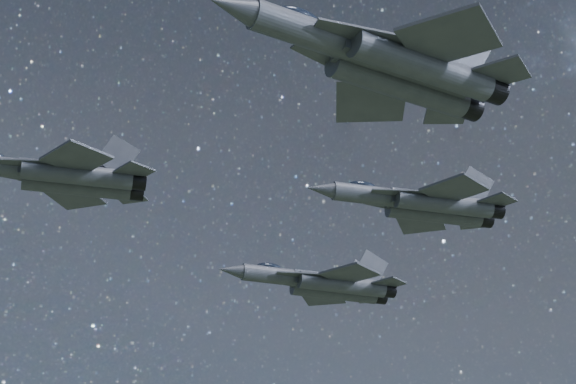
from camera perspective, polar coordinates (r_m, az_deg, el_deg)
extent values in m
cylinder|color=#363944|center=(66.43, -17.88, 1.56)|extent=(6.98, 2.09, 1.45)
cube|color=#363944|center=(66.13, -13.74, 1.10)|extent=(7.71, 2.11, 1.21)
cylinder|color=#363944|center=(65.11, -13.43, 1.09)|extent=(7.90, 2.18, 1.45)
cylinder|color=#363944|center=(66.78, -13.48, 0.40)|extent=(7.90, 2.18, 1.45)
cylinder|color=black|center=(65.18, -9.70, 0.70)|extent=(1.33, 1.45, 1.34)
cylinder|color=black|center=(66.85, -9.84, 0.02)|extent=(1.33, 1.45, 1.34)
cube|color=#363944|center=(65.12, -16.48, 1.81)|extent=(4.91, 1.49, 0.11)
cube|color=#363944|center=(67.37, -16.45, 0.86)|extent=(4.92, 2.35, 0.11)
cube|color=#363944|center=(63.20, -13.52, 2.14)|extent=(5.23, 5.32, 0.19)
cube|color=#363944|center=(68.88, -13.68, -0.24)|extent=(4.94, 5.15, 0.19)
cube|color=#363944|center=(64.16, -9.92, 1.35)|extent=(3.09, 3.13, 0.14)
cube|color=#363944|center=(68.01, -10.23, -0.24)|extent=(2.91, 3.00, 0.14)
cube|color=#363944|center=(65.70, -10.93, 2.31)|extent=(3.24, 0.49, 3.31)
cube|color=#363944|center=(67.77, -11.07, 1.42)|extent=(3.20, 0.71, 3.31)
cylinder|color=#363944|center=(84.09, -0.44, -5.47)|extent=(7.82, 2.95, 1.61)
cone|color=#363944|center=(82.76, -3.72, -5.08)|extent=(2.70, 1.87, 1.45)
ellipsoid|color=black|center=(84.01, -1.24, -4.88)|extent=(2.62, 1.51, 0.80)
cube|color=#363944|center=(85.82, 2.99, -5.90)|extent=(8.63, 3.04, 1.35)
cylinder|color=#363944|center=(84.91, 3.52, -6.00)|extent=(8.84, 3.14, 1.61)
cylinder|color=#363944|center=(86.71, 3.00, -6.43)|extent=(8.84, 3.14, 1.61)
cylinder|color=black|center=(86.74, 6.45, -6.31)|extent=(1.59, 1.71, 1.49)
cylinder|color=black|center=(88.51, 5.89, -6.73)|extent=(1.59, 1.71, 1.49)
cube|color=#363944|center=(83.38, 1.08, -5.38)|extent=(5.40, 1.21, 0.12)
cube|color=#363944|center=(85.86, 0.45, -5.99)|extent=(5.43, 3.01, 0.12)
cube|color=#363944|center=(82.75, 4.02, -5.30)|extent=(5.90, 5.94, 0.21)
cube|color=#363944|center=(88.90, 2.28, -6.79)|extent=(5.30, 5.59, 0.21)
cube|color=#363944|center=(85.49, 6.57, -5.87)|extent=(3.49, 3.51, 0.16)
cube|color=#363944|center=(89.57, 5.29, -6.85)|extent=(3.11, 3.24, 0.16)
cube|color=#363944|center=(86.48, 5.40, -4.91)|extent=(3.61, 0.63, 3.68)
cube|color=#363944|center=(88.70, 4.72, -5.47)|extent=(3.52, 1.09, 3.68)
cylinder|color=#363944|center=(49.03, 2.01, 10.03)|extent=(8.25, 4.52, 1.72)
cone|color=#363944|center=(47.00, -3.65, 11.86)|extent=(3.03, 2.39, 1.55)
ellipsoid|color=black|center=(48.97, 0.64, 11.26)|extent=(2.87, 2.02, 0.85)
cube|color=#363944|center=(51.72, 7.51, 8.08)|extent=(9.05, 4.77, 1.44)
cylinder|color=#363944|center=(50.96, 8.69, 8.06)|extent=(9.28, 4.91, 1.72)
cylinder|color=#363944|center=(52.41, 7.22, 6.92)|extent=(9.28, 4.91, 1.72)
cylinder|color=black|center=(53.85, 13.01, 6.47)|extent=(1.91, 2.00, 1.59)
cylinder|color=black|center=(55.22, 11.51, 5.45)|extent=(1.91, 2.00, 1.59)
cube|color=#363944|center=(48.84, 4.96, 10.09)|extent=(5.86, 2.18, 0.13)
cube|color=#363944|center=(50.87, 3.07, 8.41)|extent=(5.52, 4.06, 0.13)
cube|color=#363944|center=(49.31, 10.35, 9.79)|extent=(6.32, 6.21, 0.22)
cube|color=#363944|center=(54.22, 5.37, 5.89)|extent=(5.03, 5.47, 0.22)
cube|color=#363944|center=(52.84, 13.66, 7.51)|extent=(3.74, 3.71, 0.17)
cube|color=#363944|center=(56.00, 10.20, 5.12)|extent=(2.95, 3.13, 0.17)
cube|color=#363944|center=(53.72, 11.47, 9.07)|extent=(3.74, 1.24, 3.93)
cube|color=#363944|center=(55.43, 9.64, 7.70)|extent=(3.54, 1.82, 3.93)
cylinder|color=#363944|center=(72.22, 5.71, -0.25)|extent=(7.45, 2.39, 1.54)
cone|color=#363944|center=(70.78, 2.11, 0.18)|extent=(2.52, 1.65, 1.39)
ellipsoid|color=black|center=(72.15, 4.80, 0.39)|extent=(2.46, 1.31, 0.76)
cube|color=#363944|center=(74.06, 9.44, -0.73)|extent=(8.23, 2.42, 1.29)
cylinder|color=#363944|center=(73.23, 10.06, -0.76)|extent=(8.43, 2.51, 1.54)
cylinder|color=#363944|center=(74.85, 9.44, -1.38)|extent=(8.43, 2.51, 1.54)
cylinder|color=black|center=(75.18, 13.22, -1.14)|extent=(1.44, 1.57, 1.42)
cylinder|color=black|center=(76.76, 12.54, -1.73)|extent=(1.44, 1.57, 1.42)
cube|color=#363944|center=(71.66, 7.42, -0.05)|extent=(5.21, 1.47, 0.12)
cube|color=#363944|center=(73.90, 6.65, -0.91)|extent=(5.23, 2.60, 0.12)
cube|color=#363944|center=(71.30, 10.69, 0.17)|extent=(5.59, 5.67, 0.20)
cube|color=#363944|center=(76.83, 8.58, -1.93)|extent=(5.22, 5.45, 0.20)
cube|color=#363944|center=(74.06, 13.38, -0.57)|extent=(3.30, 3.34, 0.15)
cube|color=#363944|center=(77.71, 11.85, -1.94)|extent=(3.07, 3.17, 0.15)
cube|color=#363944|center=(75.02, 12.02, 0.38)|extent=(3.45, 0.54, 3.52)
cube|color=#363944|center=(77.00, 11.22, -0.40)|extent=(3.40, 0.83, 3.52)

